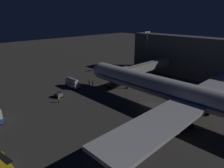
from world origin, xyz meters
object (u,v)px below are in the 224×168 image
traffic_cone_nose_port (103,83)px  airliner_at_gate (199,99)px  apron_floodlight_mast (146,49)px  belt_loader (3,162)px  baggage_tug_lead (59,95)px  ground_crew_under_port_wing (89,82)px  ground_crew_walking_aft (93,83)px  ground_crew_by_tug (58,99)px  traffic_cone_nose_starboard (93,86)px  fuel_tanker (72,82)px  jet_bridge (145,67)px

traffic_cone_nose_port → airliner_at_gate: bearing=86.3°
airliner_at_gate → apron_floodlight_mast: size_ratio=4.28×
airliner_at_gate → belt_loader: (35.94, -14.51, -4.45)m
baggage_tug_lead → ground_crew_under_port_wing: (-12.81, -2.23, 0.23)m
traffic_cone_nose_port → baggage_tug_lead: bearing=1.4°
apron_floodlight_mast → ground_crew_walking_aft: (27.56, -0.80, -8.55)m
ground_crew_by_tug → traffic_cone_nose_port: (-19.14, -3.60, -0.71)m
airliner_at_gate → traffic_cone_nose_starboard: 34.32m
baggage_tug_lead → ground_crew_under_port_wing: 13.00m
fuel_tanker → baggage_tug_lead: bearing=30.3°
fuel_tanker → ground_crew_walking_aft: fuel_tanker is taller
ground_crew_under_port_wing → fuel_tanker: bearing=-23.2°
apron_floodlight_mast → ground_crew_walking_aft: bearing=-1.7°
fuel_tanker → traffic_cone_nose_starboard: fuel_tanker is taller
jet_bridge → ground_crew_walking_aft: (15.26, -9.46, -4.46)m
baggage_tug_lead → traffic_cone_nose_starboard: (-12.83, -0.43, -0.50)m
apron_floodlight_mast → belt_loader: 64.80m
baggage_tug_lead → ground_crew_walking_aft: size_ratio=1.25×
traffic_cone_nose_port → belt_loader: bearing=26.9°
jet_bridge → belt_loader: (49.14, 10.00, -4.60)m
fuel_tanker → ground_crew_by_tug: (9.53, 7.63, -0.66)m
belt_loader → ground_crew_by_tug: (-19.00, -15.76, 0.14)m
belt_loader → fuel_tanker: bearing=-140.7°
airliner_at_gate → fuel_tanker: airliner_at_gate is taller
apron_floodlight_mast → ground_crew_by_tug: apron_floodlight_mast is taller
traffic_cone_nose_starboard → ground_crew_under_port_wing: bearing=-89.4°
belt_loader → ground_crew_under_port_wing: size_ratio=4.86×
airliner_at_gate → ground_crew_walking_aft: size_ratio=38.58×
airliner_at_gate → ground_crew_under_port_wing: (2.22, -35.68, -4.29)m
traffic_cone_nose_starboard → ground_crew_by_tug: bearing=13.7°
jet_bridge → apron_floodlight_mast: apron_floodlight_mast is taller
fuel_tanker → ground_crew_under_port_wing: 5.68m
ground_crew_walking_aft → traffic_cone_nose_starboard: (0.14, 0.10, -0.72)m
fuel_tanker → traffic_cone_nose_starboard: 6.72m
fuel_tanker → ground_crew_by_tug: 12.22m
traffic_cone_nose_port → ground_crew_walking_aft: bearing=-1.3°
jet_bridge → fuel_tanker: jet_bridge is taller
baggage_tug_lead → ground_crew_walking_aft: bearing=-177.7°
ground_crew_by_tug → traffic_cone_nose_port: size_ratio=3.26×
traffic_cone_nose_port → traffic_cone_nose_starboard: same height
jet_bridge → baggage_tug_lead: size_ratio=11.07×
ground_crew_by_tug → traffic_cone_nose_starboard: (-14.74, -3.60, -0.71)m
baggage_tug_lead → fuel_tanker: bearing=-149.7°
fuel_tanker → ground_crew_by_tug: bearing=38.7°
apron_floodlight_mast → jet_bridge: bearing=35.1°
baggage_tug_lead → airliner_at_gate: bearing=114.2°
airliner_at_gate → jet_bridge: airliner_at_gate is taller
ground_crew_under_port_wing → apron_floodlight_mast: bearing=174.8°
baggage_tug_lead → traffic_cone_nose_port: 17.24m
apron_floodlight_mast → traffic_cone_nose_port: bearing=-1.7°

